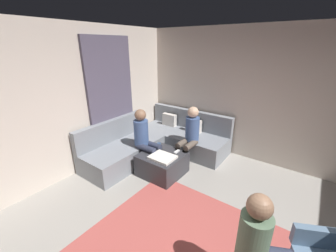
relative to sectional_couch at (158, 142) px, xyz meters
name	(u,v)px	position (x,y,z in m)	size (l,w,h in m)	color
wall_back	(277,100)	(2.08, 1.06, 1.07)	(6.00, 0.12, 2.70)	beige
wall_left	(44,109)	(-0.86, -1.88, 1.07)	(0.12, 6.00, 2.70)	beige
curtain_panel	(112,100)	(-0.76, -0.58, 0.97)	(0.06, 1.10, 2.50)	#595166
sectional_couch	(158,142)	(0.00, 0.00, 0.00)	(2.10, 2.55, 0.87)	gray
ottoman	(162,164)	(0.56, -0.59, -0.07)	(0.76, 0.76, 0.42)	#333338
folded_blanket	(163,157)	(0.66, -0.71, 0.16)	(0.44, 0.36, 0.04)	white
coffee_mug	(159,145)	(0.34, -0.41, 0.19)	(0.08, 0.08, 0.10)	#334C72
game_remote	(177,152)	(0.74, -0.37, 0.15)	(0.05, 0.15, 0.02)	white
person_on_couch_back	(190,134)	(0.77, 0.06, 0.38)	(0.30, 0.60, 1.20)	brown
person_on_couch_side	(145,137)	(0.15, -0.59, 0.38)	(0.60, 0.30, 1.20)	#2D3347
person_on_armchair	(263,245)	(2.59, -1.72, 0.36)	(0.60, 0.46, 1.18)	#2D3347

